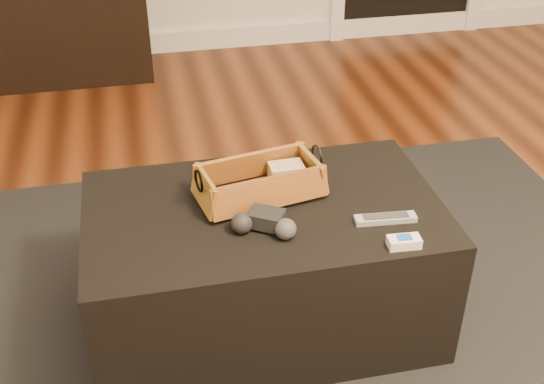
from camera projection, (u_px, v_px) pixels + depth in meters
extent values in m
cube|color=white|center=(199.00, 40.00, 4.08)|extent=(5.00, 0.04, 0.12)
cube|color=black|center=(5.00, 27.00, 3.58)|extent=(1.48, 0.45, 0.58)
cube|color=black|center=(268.00, 331.00, 2.09)|extent=(2.60, 2.00, 0.01)
cube|color=black|center=(264.00, 266.00, 2.02)|extent=(1.00, 0.60, 0.42)
cube|color=black|center=(256.00, 193.00, 1.93)|extent=(0.19, 0.10, 0.02)
cube|color=#CAB58C|center=(286.00, 173.00, 1.98)|extent=(0.10, 0.07, 0.05)
cube|color=#AF6327|center=(260.00, 194.00, 1.95)|extent=(0.34, 0.20, 0.01)
cube|color=#A86426|center=(249.00, 166.00, 1.98)|extent=(0.34, 0.10, 0.09)
cube|color=#935621|center=(271.00, 193.00, 1.86)|extent=(0.34, 0.10, 0.09)
cube|color=#926321|center=(312.00, 167.00, 1.98)|extent=(0.06, 0.17, 0.09)
cube|color=olive|center=(204.00, 191.00, 1.87)|extent=(0.06, 0.17, 0.09)
torus|color=black|center=(317.00, 155.00, 1.96)|extent=(0.02, 0.07, 0.06)
torus|color=black|center=(199.00, 181.00, 1.84)|extent=(0.02, 0.07, 0.06)
cube|color=black|center=(266.00, 219.00, 1.81)|extent=(0.11, 0.10, 0.04)
sphere|color=black|center=(242.00, 223.00, 1.79)|extent=(0.08, 0.08, 0.06)
sphere|color=#353538|center=(286.00, 229.00, 1.77)|extent=(0.08, 0.08, 0.06)
cube|color=#B3B4BB|center=(385.00, 219.00, 1.84)|extent=(0.17, 0.05, 0.02)
cube|color=#2D2E30|center=(386.00, 216.00, 1.84)|extent=(0.13, 0.04, 0.00)
cube|color=white|center=(404.00, 242.00, 1.75)|extent=(0.09, 0.05, 0.03)
cube|color=blue|center=(405.00, 237.00, 1.74)|extent=(0.04, 0.03, 0.01)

